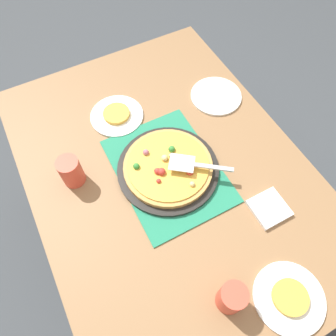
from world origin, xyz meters
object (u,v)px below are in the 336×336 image
cup_far (231,298)px  served_slice_left (116,114)px  napkin_stack (269,208)px  served_slice_right (290,297)px  pizza_pan (168,169)px  plate_side (216,96)px  plate_near_left (117,116)px  plate_far_right (289,298)px  pizza (168,166)px  pizza_server (195,165)px  cup_near (71,171)px

cup_far → served_slice_left: bearing=-178.8°
napkin_stack → served_slice_right: bearing=-25.1°
pizza_pan → plate_side: bearing=122.9°
plate_near_left → plate_far_right: same height
plate_far_right → served_slice_left: (-0.90, -0.18, 0.01)m
pizza_pan → pizza: 0.02m
pizza_pan → napkin_stack: pizza_pan is taller
plate_near_left → pizza_server: 0.42m
served_slice_left → served_slice_right: size_ratio=1.00×
served_slice_right → pizza_server: 0.52m
pizza → napkin_stack: pizza is taller
plate_far_right → cup_near: bearing=-147.8°
plate_far_right → napkin_stack: 0.29m
plate_far_right → plate_near_left: bearing=-168.5°
pizza_pan → cup_near: bearing=-111.7°
served_slice_left → served_slice_right: (0.90, 0.18, 0.00)m
plate_near_left → cup_near: size_ratio=1.83×
pizza_server → served_slice_right: bearing=4.3°
plate_side → cup_near: size_ratio=1.83×
plate_near_left → plate_side: size_ratio=1.00×
plate_near_left → pizza_pan: bearing=11.5°
plate_side → plate_near_left: bearing=-103.1°
served_slice_left → pizza_server: size_ratio=0.52×
pizza → cup_far: cup_far is taller
pizza_pan → served_slice_left: bearing=-168.5°
pizza → served_slice_right: pizza is taller
pizza_server → napkin_stack: size_ratio=1.75×
pizza → plate_side: 0.43m
pizza_pan → plate_far_right: 0.58m
pizza → served_slice_left: (-0.33, -0.07, -0.02)m
cup_near → cup_far: bearing=23.7°
pizza_pan → napkin_stack: 0.39m
served_slice_right → cup_far: (-0.08, -0.17, 0.04)m
served_slice_left → cup_far: cup_far is taller
pizza_pan → cup_far: size_ratio=3.17×
pizza_pan → plate_near_left: pizza_pan is taller
pizza_server → napkin_stack: 0.30m
pizza_server → plate_side: bearing=136.0°
plate_far_right → cup_near: size_ratio=1.83×
pizza → plate_near_left: (-0.33, -0.07, -0.03)m
cup_far → plate_near_left: bearing=-178.8°
pizza_pan → pizza: (-0.00, -0.00, 0.02)m
pizza → plate_near_left: pizza is taller
pizza_pan → pizza_server: (0.06, 0.08, 0.06)m
served_slice_left → napkin_stack: 0.70m
plate_far_right → napkin_stack: bearing=154.9°
plate_side → cup_near: cup_near is taller
served_slice_left → cup_near: size_ratio=0.92×
pizza_pan → served_slice_left: 0.34m
cup_far → plate_side: bearing=150.5°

